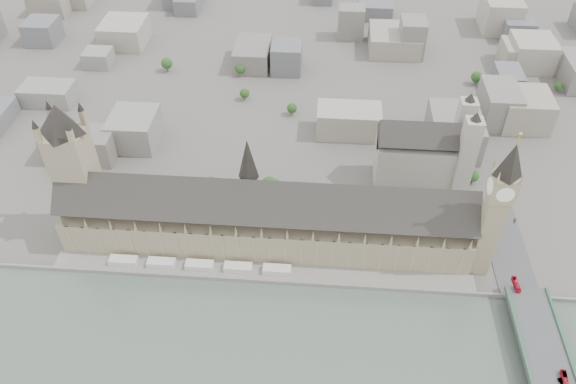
# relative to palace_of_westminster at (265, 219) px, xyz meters

# --- Properties ---
(ground) EXTENTS (900.00, 900.00, 0.00)m
(ground) POSITION_rel_palace_of_westminster_xyz_m (0.00, -19.70, -22.71)
(ground) COLOR #595651
(ground) RESTS_ON ground
(embankment_wall) EXTENTS (600.00, 1.50, 3.00)m
(embankment_wall) POSITION_rel_palace_of_westminster_xyz_m (0.00, -34.70, -21.21)
(embankment_wall) COLOR slate
(embankment_wall) RESTS_ON ground
(river_terrace) EXTENTS (270.00, 15.00, 2.00)m
(river_terrace) POSITION_rel_palace_of_westminster_xyz_m (0.00, -27.20, -21.71)
(river_terrace) COLOR slate
(river_terrace) RESTS_ON ground
(terrace_tents) EXTENTS (118.00, 7.00, 4.00)m
(terrace_tents) POSITION_rel_palace_of_westminster_xyz_m (-40.00, -26.70, -18.71)
(terrace_tents) COLOR silver
(terrace_tents) RESTS_ON river_terrace
(palace_of_westminster) EXTENTS (265.00, 40.73, 55.44)m
(palace_of_westminster) POSITION_rel_palace_of_westminster_xyz_m (0.00, 0.00, 0.00)
(palace_of_westminster) COLOR #998C67
(palace_of_westminster) RESTS_ON ground
(elizabeth_tower) EXTENTS (17.00, 17.00, 107.50)m
(elizabeth_tower) POSITION_rel_palace_of_westminster_xyz_m (138.00, -11.70, 35.38)
(elizabeth_tower) COLOR #998C67
(elizabeth_tower) RESTS_ON ground
(victoria_tower) EXTENTS (30.00, 30.00, 100.00)m
(victoria_tower) POSITION_rel_palace_of_westminster_xyz_m (-122.00, 6.30, 32.50)
(victoria_tower) COLOR #998C67
(victoria_tower) RESTS_ON ground
(central_tower) EXTENTS (13.00, 13.00, 48.00)m
(central_tower) POSITION_rel_palace_of_westminster_xyz_m (-10.00, 6.30, 35.21)
(central_tower) COLOR gray
(central_tower) RESTS_ON ground
(westminster_abbey) EXTENTS (68.00, 36.00, 64.00)m
(westminster_abbey) POSITION_rel_palace_of_westminster_xyz_m (110.92, 75.30, 2.38)
(westminster_abbey) COLOR gray
(westminster_abbey) RESTS_ON ground
(city_skyline_inland) EXTENTS (720.00, 360.00, 38.00)m
(city_skyline_inland) POSITION_rel_palace_of_westminster_xyz_m (0.00, 225.30, -3.71)
(city_skyline_inland) COLOR gray
(city_skyline_inland) RESTS_ON ground
(park_trees) EXTENTS (110.00, 30.00, 15.00)m
(park_trees) POSITION_rel_palace_of_westminster_xyz_m (-10.00, 40.30, -15.21)
(park_trees) COLOR #1D4217
(park_trees) RESTS_ON ground
(red_bus_north) EXTENTS (3.29, 11.51, 3.17)m
(red_bus_north) POSITION_rel_palace_of_westminster_xyz_m (155.89, -33.63, -10.87)
(red_bus_north) COLOR red
(red_bus_north) RESTS_ON westminster_bridge
(red_bus_south) EXTENTS (3.87, 11.35, 3.10)m
(red_bus_south) POSITION_rel_palace_of_westminster_xyz_m (166.96, -95.86, -10.91)
(red_bus_south) COLOR red
(red_bus_south) RESTS_ON westminster_bridge
(car_silver) EXTENTS (3.17, 5.21, 1.62)m
(car_silver) POSITION_rel_palace_of_westminster_xyz_m (165.41, -97.02, -11.65)
(car_silver) COLOR gray
(car_silver) RESTS_ON westminster_bridge
(car_approach) EXTENTS (3.34, 4.69, 1.26)m
(car_approach) POSITION_rel_palace_of_westminster_xyz_m (167.71, 22.83, -11.83)
(car_approach) COLOR gray
(car_approach) RESTS_ON westminster_bridge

